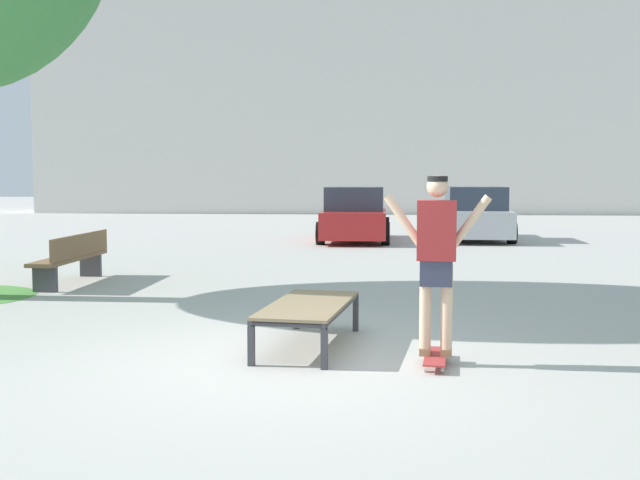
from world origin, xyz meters
name	(u,v)px	position (x,y,z in m)	size (l,w,h in m)	color
ground_plane	(290,363)	(0.00, 0.00, 0.00)	(120.00, 120.00, 0.00)	#B7B5AD
building_facade	(338,89)	(-1.30, 31.68, 6.09)	(29.61, 4.00, 12.18)	silver
skate_box	(309,308)	(0.11, 0.72, 0.41)	(0.99, 1.98, 0.46)	#38383D
skateboard	(435,357)	(1.38, 0.02, 0.08)	(0.28, 0.82, 0.09)	#B23333
skater	(437,252)	(1.38, 0.02, 1.07)	(1.00, 0.31, 1.69)	beige
car_red	(355,216)	(0.13, 14.30, 0.69)	(1.93, 4.21, 1.50)	red
car_silver	(475,215)	(3.49, 14.96, 0.69)	(1.96, 4.22, 1.50)	#B7BABF
park_bench	(73,257)	(-4.25, 5.22, 0.45)	(0.45, 2.40, 0.83)	brown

